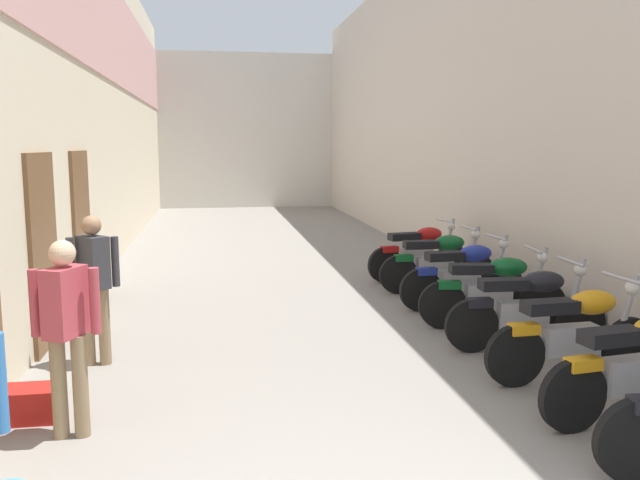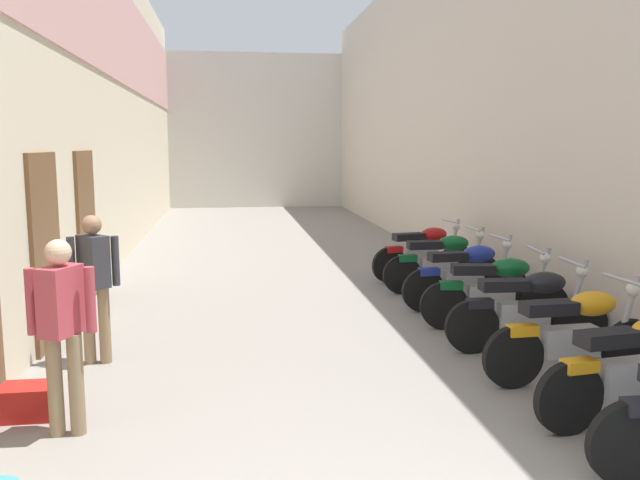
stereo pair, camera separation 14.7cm
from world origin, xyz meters
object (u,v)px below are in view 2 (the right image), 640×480
motorcycle_fifth (496,290)px  motorcycle_sixth (467,274)px  motorcycle_eighth (424,251)px  plastic_crate (27,401)px  pedestrian_mid_alley (62,322)px  motorcycle_second (637,366)px  pedestrian_further_down (94,278)px  motorcycle_third (575,333)px  motorcycle_seventh (442,261)px  motorcycle_fourth (528,308)px

motorcycle_fifth → motorcycle_sixth: (0.00, 1.01, 0.00)m
motorcycle_eighth → plastic_crate: motorcycle_eighth is taller
motorcycle_fifth → pedestrian_mid_alley: (-4.56, -2.41, 0.42)m
motorcycle_second → motorcycle_fifth: size_ratio=1.00×
motorcycle_fifth → motorcycle_sixth: bearing=90.0°
pedestrian_further_down → motorcycle_fifth: bearing=7.8°
motorcycle_third → pedestrian_further_down: (-4.66, 1.26, 0.42)m
motorcycle_third → motorcycle_second: bearing=-90.0°
motorcycle_seventh → motorcycle_eighth: (-0.00, 0.96, 0.00)m
motorcycle_sixth → plastic_crate: (-4.98, -3.02, -0.36)m
motorcycle_second → motorcycle_third: bearing=90.0°
motorcycle_fifth → pedestrian_further_down: (-4.66, -0.64, 0.42)m
motorcycle_third → pedestrian_further_down: size_ratio=1.18×
motorcycle_second → pedestrian_further_down: bearing=154.4°
motorcycle_sixth → motorcycle_seventh: (0.00, 1.05, 0.00)m
motorcycle_seventh → pedestrian_further_down: pedestrian_further_down is taller
motorcycle_seventh → pedestrian_further_down: (-4.66, -2.70, 0.42)m
motorcycle_second → motorcycle_fifth: (0.00, 2.87, 0.00)m
motorcycle_fourth → motorcycle_fifth: same height
motorcycle_third → motorcycle_fourth: size_ratio=1.00×
motorcycle_sixth → motorcycle_fifth: bearing=-90.0°
motorcycle_third → pedestrian_mid_alley: size_ratio=1.18×
motorcycle_second → motorcycle_third: (0.00, 0.97, 0.00)m
pedestrian_further_down → plastic_crate: (-0.32, -1.38, -0.78)m
motorcycle_third → motorcycle_seventh: (0.00, 3.95, 0.00)m
motorcycle_sixth → motorcycle_eighth: same height
motorcycle_third → pedestrian_mid_alley: (-4.56, -0.51, 0.42)m
motorcycle_sixth → motorcycle_eighth: (-0.00, 2.00, 0.00)m
motorcycle_seventh → plastic_crate: motorcycle_seventh is taller
motorcycle_third → plastic_crate: motorcycle_third is taller
motorcycle_fourth → pedestrian_mid_alley: pedestrian_mid_alley is taller
motorcycle_fifth → motorcycle_eighth: (-0.00, 3.01, 0.00)m
motorcycle_fifth → pedestrian_mid_alley: bearing=-152.2°
motorcycle_fourth → plastic_crate: motorcycle_fourth is taller
motorcycle_fourth → pedestrian_mid_alley: bearing=-161.7°
motorcycle_seventh → plastic_crate: bearing=-140.7°
motorcycle_third → motorcycle_eighth: 4.91m
motorcycle_fifth → plastic_crate: size_ratio=4.19×
motorcycle_second → motorcycle_eighth: bearing=90.0°
motorcycle_second → motorcycle_eighth: size_ratio=1.00×
motorcycle_eighth → motorcycle_sixth: bearing=-90.0°
motorcycle_second → motorcycle_eighth: 5.88m
motorcycle_seventh → motorcycle_eighth: bearing=90.0°
motorcycle_seventh → motorcycle_fourth: bearing=-90.0°
motorcycle_second → motorcycle_sixth: 3.88m
motorcycle_third → pedestrian_further_down: 4.84m
motorcycle_fifth → pedestrian_mid_alley: size_ratio=1.17×
motorcycle_seventh → plastic_crate: (-4.98, -4.07, -0.36)m
motorcycle_sixth → motorcycle_fourth: bearing=-90.0°
motorcycle_eighth → pedestrian_mid_alley: (-4.56, -5.42, 0.42)m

